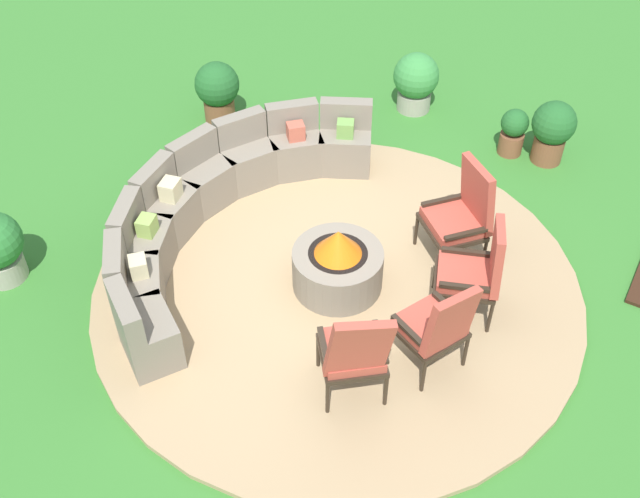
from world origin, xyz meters
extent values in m
plane|color=#387A2D|center=(0.00, 0.00, 0.00)|extent=(24.00, 24.00, 0.00)
cylinder|color=tan|center=(0.00, 0.00, 0.03)|extent=(4.87, 4.87, 0.06)
cylinder|color=gray|center=(0.00, 0.00, 0.28)|extent=(0.89, 0.89, 0.43)
cylinder|color=black|center=(0.00, 0.00, 0.46)|extent=(0.58, 0.58, 0.06)
cone|color=orange|center=(0.00, 0.00, 0.63)|extent=(0.47, 0.47, 0.28)
cube|color=gray|center=(1.72, 0.86, 0.30)|extent=(0.67, 0.73, 0.49)
cube|color=gray|center=(1.85, 0.92, 0.72)|extent=(0.41, 0.60, 0.34)
cube|color=gray|center=(1.39, 1.33, 0.30)|extent=(0.73, 0.74, 0.49)
cube|color=gray|center=(1.49, 1.43, 0.72)|extent=(0.52, 0.54, 0.34)
cube|color=gray|center=(0.93, 1.68, 0.30)|extent=(0.74, 0.68, 0.49)
cube|color=gray|center=(1.00, 1.81, 0.72)|extent=(0.59, 0.43, 0.34)
cube|color=gray|center=(0.39, 1.88, 0.30)|extent=(0.67, 0.56, 0.49)
cube|color=gray|center=(0.42, 2.02, 0.72)|extent=(0.61, 0.28, 0.34)
cube|color=gray|center=(-0.19, 1.91, 0.30)|extent=(0.63, 0.51, 0.49)
cube|color=gray|center=(-0.20, 2.06, 0.72)|extent=(0.60, 0.22, 0.34)
cube|color=gray|center=(-0.75, 1.77, 0.30)|extent=(0.72, 0.64, 0.49)
cube|color=gray|center=(-0.81, 1.90, 0.72)|extent=(0.61, 0.38, 0.34)
cube|color=gray|center=(-1.24, 1.47, 0.30)|extent=(0.74, 0.73, 0.49)
cube|color=gray|center=(-1.33, 1.58, 0.72)|extent=(0.55, 0.50, 0.34)
cube|color=gray|center=(-1.62, 1.03, 0.30)|extent=(0.70, 0.74, 0.49)
cube|color=gray|center=(-1.74, 1.11, 0.72)|extent=(0.45, 0.58, 0.34)
cube|color=beige|center=(-1.21, 1.43, 0.64)|extent=(0.24, 0.24, 0.18)
cube|color=#BC5B47|center=(1.35, 1.30, 0.64)|extent=(0.25, 0.25, 0.19)
cube|color=#70A34C|center=(1.67, 0.84, 0.64)|extent=(0.23, 0.24, 0.19)
cube|color=#93B756|center=(-0.73, 1.72, 0.64)|extent=(0.22, 0.20, 0.18)
cube|color=beige|center=(-0.18, 1.86, 0.65)|extent=(0.24, 0.22, 0.21)
cylinder|color=#2D2319|center=(-0.97, -0.34, 0.25)|extent=(0.04, 0.04, 0.38)
cylinder|color=#2D2319|center=(-0.66, -0.73, 0.25)|extent=(0.04, 0.04, 0.38)
cylinder|color=#2D2319|center=(-1.36, -0.66, 0.25)|extent=(0.04, 0.04, 0.38)
cylinder|color=#2D2319|center=(-1.05, -1.05, 0.25)|extent=(0.04, 0.04, 0.38)
cube|color=#2D2319|center=(-1.01, -0.70, 0.47)|extent=(0.76, 0.76, 0.05)
cube|color=#B24738|center=(-1.01, -0.70, 0.54)|extent=(0.70, 0.70, 0.09)
cube|color=#B24738|center=(-1.19, -0.84, 0.83)|extent=(0.40, 0.54, 0.73)
cube|color=#2D2319|center=(-1.16, -0.51, 0.60)|extent=(0.39, 0.33, 0.04)
cube|color=#2D2319|center=(-0.86, -0.88, 0.60)|extent=(0.39, 0.33, 0.04)
cylinder|color=#2D2319|center=(-0.55, -0.82, 0.25)|extent=(0.04, 0.04, 0.38)
cylinder|color=#2D2319|center=(-0.10, -1.03, 0.25)|extent=(0.04, 0.04, 0.38)
cylinder|color=#2D2319|center=(-0.76, -1.27, 0.25)|extent=(0.04, 0.04, 0.38)
cylinder|color=#2D2319|center=(-0.31, -1.48, 0.25)|extent=(0.04, 0.04, 0.38)
cube|color=#2D2319|center=(-0.43, -1.15, 0.47)|extent=(0.70, 0.70, 0.05)
cube|color=#B24738|center=(-0.43, -1.15, 0.54)|extent=(0.65, 0.65, 0.09)
cube|color=#B24738|center=(-0.52, -1.35, 0.78)|extent=(0.52, 0.33, 0.64)
cube|color=#2D2319|center=(-0.64, -1.05, 0.60)|extent=(0.24, 0.43, 0.04)
cube|color=#2D2319|center=(-0.22, -1.25, 0.60)|extent=(0.24, 0.43, 0.04)
cylinder|color=#2D2319|center=(-0.02, -1.02, 0.25)|extent=(0.04, 0.04, 0.38)
cylinder|color=#2D2319|center=(0.44, -0.85, 0.25)|extent=(0.04, 0.04, 0.38)
cylinder|color=#2D2319|center=(0.17, -1.52, 0.25)|extent=(0.04, 0.04, 0.38)
cylinder|color=#2D2319|center=(0.63, -1.35, 0.25)|extent=(0.04, 0.04, 0.38)
cube|color=#2D2319|center=(0.31, -1.19, 0.47)|extent=(0.69, 0.72, 0.05)
cube|color=#B24738|center=(0.31, -1.19, 0.54)|extent=(0.64, 0.66, 0.09)
cube|color=#B24738|center=(0.39, -1.42, 0.80)|extent=(0.54, 0.29, 0.68)
cube|color=#2D2319|center=(0.09, -1.27, 0.60)|extent=(0.22, 0.47, 0.04)
cube|color=#2D2319|center=(0.52, -1.11, 0.60)|extent=(0.22, 0.47, 0.04)
cylinder|color=#2D2319|center=(0.56, -0.84, 0.25)|extent=(0.04, 0.04, 0.38)
cylinder|color=#2D2319|center=(0.93, -0.42, 0.25)|extent=(0.04, 0.04, 0.38)
cylinder|color=#2D2319|center=(0.93, -1.17, 0.25)|extent=(0.04, 0.04, 0.38)
cylinder|color=#2D2319|center=(1.30, -0.75, 0.25)|extent=(0.04, 0.04, 0.38)
cube|color=#2D2319|center=(0.93, -0.80, 0.47)|extent=(0.79, 0.80, 0.05)
cube|color=#B24738|center=(0.93, -0.80, 0.54)|extent=(0.73, 0.73, 0.09)
cube|color=#B24738|center=(1.10, -0.95, 0.83)|extent=(0.43, 0.53, 0.71)
cube|color=#2D2319|center=(0.75, -1.00, 0.60)|extent=(0.37, 0.34, 0.04)
cube|color=#2D2319|center=(1.11, -0.60, 0.60)|extent=(0.37, 0.34, 0.04)
cylinder|color=brown|center=(3.07, -0.71, 0.14)|extent=(0.29, 0.29, 0.27)
sphere|color=#236028|center=(3.07, -0.71, 0.43)|extent=(0.33, 0.33, 0.33)
sphere|color=#E55638|center=(3.11, -0.71, 0.51)|extent=(0.13, 0.13, 0.13)
cylinder|color=#A89E8E|center=(-1.54, 3.02, 0.13)|extent=(0.44, 0.44, 0.25)
cylinder|color=#A89E8E|center=(3.37, 0.72, 0.12)|extent=(0.44, 0.44, 0.25)
sphere|color=#3D8E42|center=(3.37, 0.72, 0.49)|extent=(0.59, 0.59, 0.59)
cylinder|color=brown|center=(1.87, 2.77, 0.16)|extent=(0.39, 0.39, 0.31)
sphere|color=#236028|center=(1.87, 2.77, 0.53)|extent=(0.56, 0.56, 0.56)
cylinder|color=brown|center=(3.14, -1.14, 0.16)|extent=(0.37, 0.37, 0.33)
sphere|color=#236028|center=(3.14, -1.14, 0.53)|extent=(0.52, 0.52, 0.52)
camera|label=1|loc=(-4.60, -2.46, 5.52)|focal=42.23mm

